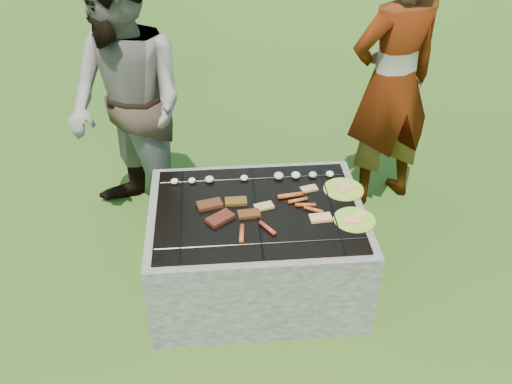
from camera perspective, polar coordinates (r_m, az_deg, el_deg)
The scene contains 10 objects.
lawn at distance 3.82m, azimuth 0.06°, elevation -9.01°, with size 60.00×60.00×0.00m, color #1F4310.
fire_pit at distance 3.63m, azimuth 0.07°, elevation -5.84°, with size 1.30×1.00×0.62m.
mushrooms at distance 3.66m, azimuth 0.45°, elevation 1.51°, with size 1.05×0.06×0.04m.
pork_slabs at distance 3.39m, azimuth -3.04°, elevation -1.82°, with size 0.38×0.28×0.02m.
sausages at distance 3.37m, azimuth 2.64°, elevation -1.99°, with size 0.52×0.44×0.03m.
bread_on_grate at distance 3.43m, azimuth 4.44°, elevation -1.52°, with size 0.45×0.38×0.02m.
plate_far at distance 3.62m, azimuth 8.75°, elevation 0.24°, with size 0.26×0.26×0.03m.
plate_near at distance 3.38m, azimuth 9.81°, elevation -2.79°, with size 0.29×0.29×0.03m.
cook at distance 4.20m, azimuth 13.49°, elevation 10.49°, with size 0.70×0.46×1.93m, color #A5978A.
bystander at distance 3.89m, azimuth -12.76°, elevation 8.24°, with size 0.92×0.72×1.90m, color #A18F86.
Camera 1 is at (-0.23, -2.70, 2.69)m, focal length 40.00 mm.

